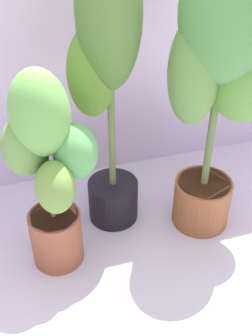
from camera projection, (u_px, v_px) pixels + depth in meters
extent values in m
plane|color=silver|center=(162.00, 315.00, 1.39)|extent=(8.00, 8.00, 0.00)
cylinder|color=#975830|center=(201.00, 201.00, 1.69)|extent=(0.23, 0.23, 0.20)
cylinder|color=#3B2E21|center=(204.00, 184.00, 1.64)|extent=(0.21, 0.21, 0.02)
cylinder|color=#5C7B40|center=(216.00, 96.00, 1.41)|extent=(0.03, 0.03, 0.74)
ellipsoid|color=#4F8E43|center=(229.00, 10.00, 1.25)|extent=(0.40, 0.39, 0.47)
ellipsoid|color=#5F9140|center=(194.00, 72.00, 1.36)|extent=(0.24, 0.25, 0.38)
ellipsoid|color=#5D9C3B|center=(246.00, 79.00, 1.38)|extent=(0.29, 0.28, 0.30)
cylinder|color=black|center=(113.00, 199.00, 1.72)|extent=(0.20, 0.20, 0.17)
cylinder|color=#433424|center=(113.00, 184.00, 1.68)|extent=(0.19, 0.19, 0.02)
cylinder|color=olive|center=(111.00, 98.00, 1.45)|extent=(0.03, 0.03, 0.75)
ellipsoid|color=#4F7832|center=(109.00, 14.00, 1.28)|extent=(0.26, 0.26, 0.50)
ellipsoid|color=#5C8E2C|center=(92.00, 73.00, 1.40)|extent=(0.19, 0.18, 0.32)
cylinder|color=#985538|center=(57.00, 237.00, 1.53)|extent=(0.19, 0.19, 0.21)
cylinder|color=#3B2D1C|center=(54.00, 217.00, 1.47)|extent=(0.17, 0.17, 0.02)
cylinder|color=#5A7F42|center=(46.00, 162.00, 1.33)|extent=(0.02, 0.02, 0.46)
ellipsoid|color=#6BB04E|center=(40.00, 114.00, 1.22)|extent=(0.24, 0.24, 0.28)
ellipsoid|color=#6C9D4A|center=(25.00, 147.00, 1.30)|extent=(0.17, 0.17, 0.20)
ellipsoid|color=#5CAF58|center=(75.00, 151.00, 1.31)|extent=(0.20, 0.20, 0.19)
ellipsoid|color=#70A043|center=(55.00, 187.00, 1.30)|extent=(0.14, 0.15, 0.19)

